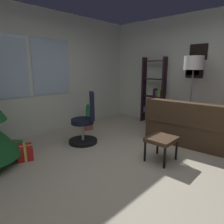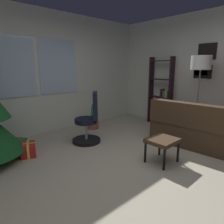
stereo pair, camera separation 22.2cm
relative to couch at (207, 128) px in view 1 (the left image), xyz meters
The scene contains 11 objects.
ground_plane 1.84m from the couch, 167.24° to the left, with size 4.96×5.01×0.10m, color #BAAE97.
wall_back_with_windows 3.60m from the couch, 121.12° to the left, with size 4.96×0.12×2.67m.
wall_right_with_frames 1.36m from the couch, 27.55° to the left, with size 0.12×5.01×2.67m.
couch is the anchor object (origin of this frame).
footstool 1.38m from the couch, 169.17° to the left, with size 0.45×0.40×0.39m.
gift_box_red 3.40m from the couch, 145.67° to the left, with size 0.32×0.36×0.23m.
gift_box_green 3.67m from the couch, 142.58° to the left, with size 0.41×0.40×0.23m.
office_chair 2.41m from the couch, 133.75° to the left, with size 0.59×0.58×1.01m.
bookshelf 1.70m from the couch, 72.09° to the left, with size 0.18×0.64×1.72m.
floor_lamp 1.27m from the couch, 64.86° to the left, with size 0.40×0.40×1.69m.
potted_plant 2.61m from the couch, 114.28° to the left, with size 0.38×0.45×0.67m.
Camera 1 is at (-2.31, -1.60, 1.48)m, focal length 32.20 mm.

